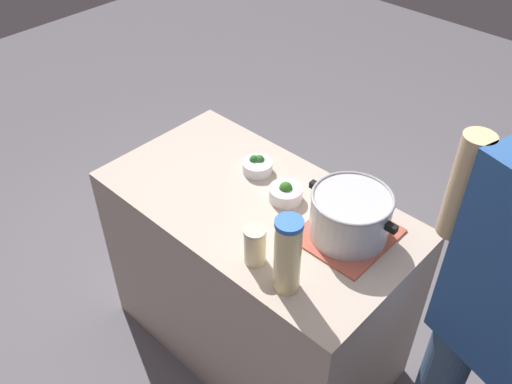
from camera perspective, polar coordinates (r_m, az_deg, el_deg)
ground_plane at (r=2.72m, az=-0.00°, el=-14.78°), size 8.00×8.00×0.00m
counter_slab at (r=2.38m, az=-0.00°, el=-8.84°), size 1.22×0.66×0.85m
dish_cloth at (r=1.97m, az=9.41°, el=-4.31°), size 0.29×0.32×0.01m
cooking_pot at (r=1.91m, az=9.70°, el=-2.32°), size 0.35×0.28×0.17m
lemonade_pitcher at (r=1.69m, az=3.28°, el=-6.51°), size 0.09×0.09×0.28m
mason_jar at (r=1.81m, az=-0.11°, el=-5.52°), size 0.08×0.08×0.14m
broccoli_bowl_front at (r=2.07m, az=3.07°, el=-0.05°), size 0.13×0.13×0.08m
broccoli_bowl_center at (r=2.21m, az=0.14°, el=2.74°), size 0.12×0.12×0.07m
person_cook at (r=1.69m, az=23.79°, el=-13.54°), size 0.50×0.29×1.71m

